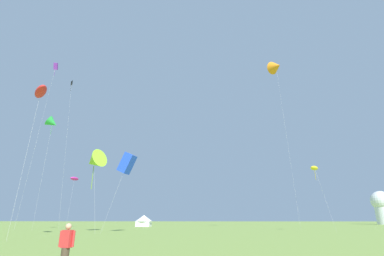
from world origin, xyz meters
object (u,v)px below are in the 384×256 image
object	(u,v)px
kite_purple_box	(55,67)
kite_black_diamond	(71,92)
kite_yellow_parafoil	(314,168)
person_spectator	(66,249)
kite_green_delta	(52,123)
kite_red_parafoil	(41,92)
festival_tent_center	(144,220)
kite_magenta_parafoil	(74,179)
kite_orange_delta	(276,67)
kite_lime_delta	(94,161)
kite_blue_box	(127,163)
observatory_dome	(382,206)

from	to	relation	value
kite_purple_box	kite_black_diamond	distance (m)	7.41
kite_yellow_parafoil	person_spectator	world-z (taller)	kite_yellow_parafoil
kite_green_delta	person_spectator	xyz separation A→B (m)	(22.47, -34.60, -17.25)
kite_red_parafoil	festival_tent_center	size ratio (longest dim) A/B	3.83
kite_yellow_parafoil	kite_magenta_parafoil	bearing A→B (deg)	160.61
kite_green_delta	person_spectator	world-z (taller)	kite_green_delta
kite_orange_delta	kite_green_delta	world-z (taller)	kite_orange_delta
kite_purple_box	festival_tent_center	distance (m)	40.32
kite_magenta_parafoil	kite_yellow_parafoil	world-z (taller)	kite_magenta_parafoil
kite_lime_delta	festival_tent_center	size ratio (longest dim) A/B	2.87
kite_green_delta	kite_yellow_parafoil	distance (m)	45.55
kite_yellow_parafoil	kite_blue_box	xyz separation A→B (m)	(-28.88, -6.46, -0.11)
person_spectator	festival_tent_center	size ratio (longest dim) A/B	0.42
kite_red_parafoil	kite_green_delta	size ratio (longest dim) A/B	0.82
kite_green_delta	kite_yellow_parafoil	size ratio (longest dim) A/B	1.92
kite_green_delta	kite_blue_box	world-z (taller)	kite_green_delta
kite_lime_delta	kite_green_delta	bearing A→B (deg)	156.23
kite_purple_box	kite_lime_delta	distance (m)	26.01
kite_green_delta	kite_blue_box	distance (m)	18.99
kite_orange_delta	kite_green_delta	size ratio (longest dim) A/B	1.74
kite_magenta_parafoil	observatory_dome	distance (m)	96.51
kite_orange_delta	person_spectator	world-z (taller)	kite_orange_delta
kite_purple_box	kite_green_delta	distance (m)	13.74
kite_red_parafoil	person_spectator	bearing A→B (deg)	-51.04
kite_purple_box	kite_magenta_parafoil	bearing A→B (deg)	90.54
kite_blue_box	observatory_dome	distance (m)	92.61
kite_lime_delta	kite_green_delta	size ratio (longest dim) A/B	0.62
kite_lime_delta	kite_red_parafoil	world-z (taller)	kite_red_parafoil
kite_red_parafoil	person_spectator	size ratio (longest dim) A/B	9.18
kite_red_parafoil	observatory_dome	size ratio (longest dim) A/B	1.47
kite_lime_delta	kite_red_parafoil	distance (m)	14.67
kite_orange_delta	kite_red_parafoil	world-z (taller)	kite_orange_delta
kite_black_diamond	kite_red_parafoil	xyz separation A→B (m)	(12.24, -28.22, -13.64)
kite_black_diamond	kite_magenta_parafoil	xyz separation A→B (m)	(-0.25, 7.51, -18.25)
kite_black_diamond	kite_magenta_parafoil	size ratio (longest dim) A/B	2.87
kite_purple_box	festival_tent_center	bearing A→B (deg)	57.63
kite_magenta_parafoil	kite_red_parafoil	bearing A→B (deg)	-70.73
kite_lime_delta	kite_red_parafoil	size ratio (longest dim) A/B	0.75
kite_lime_delta	observatory_dome	bearing A→B (deg)	38.31
kite_lime_delta	kite_green_delta	xyz separation A→B (m)	(-10.38, 4.57, 7.90)
festival_tent_center	kite_black_diamond	bearing A→B (deg)	-132.15
kite_orange_delta	kite_blue_box	distance (m)	36.95
kite_red_parafoil	observatory_dome	distance (m)	106.15
kite_red_parafoil	festival_tent_center	world-z (taller)	kite_red_parafoil
kite_blue_box	kite_green_delta	bearing A→B (deg)	159.50
kite_magenta_parafoil	observatory_dome	world-z (taller)	kite_magenta_parafoil
kite_purple_box	kite_yellow_parafoil	distance (m)	52.49
kite_blue_box	observatory_dome	xyz separation A→B (m)	(69.76, 60.82, -3.51)
kite_black_diamond	observatory_dome	world-z (taller)	kite_black_diamond
kite_orange_delta	kite_red_parafoil	size ratio (longest dim) A/B	2.12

